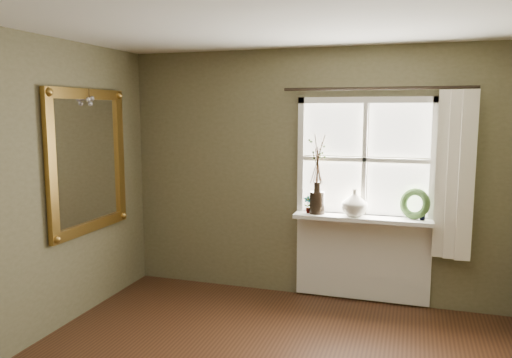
{
  "coord_description": "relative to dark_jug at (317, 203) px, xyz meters",
  "views": [
    {
      "loc": [
        1.02,
        -2.85,
        1.97
      ],
      "look_at": [
        -0.38,
        1.55,
        1.33
      ],
      "focal_mm": 35.0,
      "sensor_mm": 36.0,
      "label": 1
    }
  ],
  "objects": [
    {
      "name": "window_frame",
      "position": [
        0.45,
        0.11,
        0.45
      ],
      "size": [
        1.36,
        0.06,
        1.24
      ],
      "color": "white",
      "rests_on": "wall_back"
    },
    {
      "name": "window_sill",
      "position": [
        0.45,
        0.0,
        -0.13
      ],
      "size": [
        1.36,
        0.26,
        0.04
      ],
      "primitive_type": "cube",
      "color": "white",
      "rests_on": "wall_back"
    },
    {
      "name": "wreath",
      "position": [
        0.95,
        0.04,
        0.0
      ],
      "size": [
        0.34,
        0.25,
        0.32
      ],
      "primitive_type": "torus",
      "rotation": [
        1.36,
        0.0,
        -0.44
      ],
      "color": "#304C21",
      "rests_on": "window_sill"
    },
    {
      "name": "cream_vase",
      "position": [
        0.38,
        0.0,
        0.02
      ],
      "size": [
        0.27,
        0.27,
        0.27
      ],
      "primitive_type": "imported",
      "rotation": [
        0.0,
        0.0,
        -0.03
      ],
      "color": "beige",
      "rests_on": "window_sill"
    },
    {
      "name": "curtain_rod",
      "position": [
        0.55,
        0.05,
        1.15
      ],
      "size": [
        1.84,
        0.03,
        0.03
      ],
      "primitive_type": "cylinder",
      "rotation": [
        0.0,
        1.57,
        0.0
      ],
      "color": "black",
      "rests_on": "wall_back"
    },
    {
      "name": "wall_back",
      "position": [
        -0.1,
        0.18,
        0.27
      ],
      "size": [
        4.0,
        0.1,
        2.6
      ],
      "primitive_type": "cube",
      "color": "brown",
      "rests_on": "ground"
    },
    {
      "name": "window_apron",
      "position": [
        0.45,
        0.11,
        -0.57
      ],
      "size": [
        1.36,
        0.04,
        0.88
      ],
      "primitive_type": "cube",
      "color": "white",
      "rests_on": "ground"
    },
    {
      "name": "gilt_mirror",
      "position": [
        -2.06,
        -0.91,
        0.45
      ],
      "size": [
        0.1,
        1.15,
        1.37
      ],
      "color": "white",
      "rests_on": "wall_left"
    },
    {
      "name": "potted_plant_left",
      "position": [
        -0.1,
        0.0,
        -0.02
      ],
      "size": [
        0.11,
        0.08,
        0.18
      ],
      "primitive_type": "imported",
      "rotation": [
        0.0,
        0.0,
        0.23
      ],
      "color": "#304C21",
      "rests_on": "window_sill"
    },
    {
      "name": "ceiling",
      "position": [
        -0.1,
        -2.12,
        1.57
      ],
      "size": [
        4.5,
        4.5,
        0.0
      ],
      "primitive_type": "plane",
      "color": "silver",
      "rests_on": "ground"
    },
    {
      "name": "dark_jug",
      "position": [
        0.0,
        0.0,
        0.0
      ],
      "size": [
        0.21,
        0.21,
        0.23
      ],
      "primitive_type": "cylinder",
      "rotation": [
        0.0,
        0.0,
        -0.44
      ],
      "color": "black",
      "rests_on": "window_sill"
    },
    {
      "name": "curtain",
      "position": [
        1.29,
        0.01,
        0.33
      ],
      "size": [
        0.36,
        0.12,
        1.59
      ],
      "primitive_type": "cube",
      "color": "white",
      "rests_on": "wall_back"
    },
    {
      "name": "potted_plant_right",
      "position": [
        1.03,
        0.0,
        -0.03
      ],
      "size": [
        0.1,
        0.08,
        0.16
      ],
      "primitive_type": "imported",
      "rotation": [
        0.0,
        0.0,
        -0.18
      ],
      "color": "#304C21",
      "rests_on": "window_sill"
    }
  ]
}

